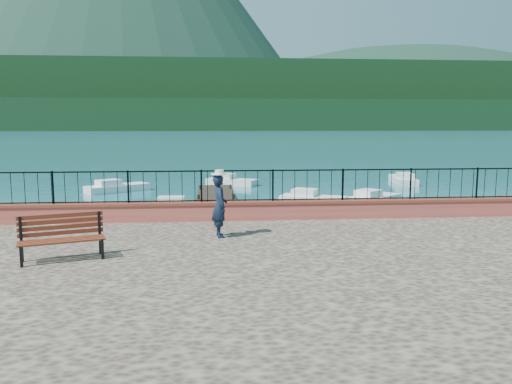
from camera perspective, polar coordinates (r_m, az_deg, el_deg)
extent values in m
plane|color=#19596B|center=(12.41, 5.41, -11.80)|extent=(2000.00, 2000.00, 0.00)
cube|color=#BB5C43|center=(15.58, 3.02, -2.06)|extent=(28.00, 0.46, 0.58)
cube|color=black|center=(15.46, 3.04, 0.73)|extent=(27.00, 0.05, 0.95)
cube|color=#2D231C|center=(23.83, -4.57, -1.88)|extent=(2.00, 16.00, 0.30)
cube|color=black|center=(311.54, -4.68, 8.70)|extent=(900.00, 60.00, 18.00)
cube|color=black|center=(371.93, -4.77, 10.56)|extent=(900.00, 120.00, 44.00)
ellipsoid|color=#142D23|center=(613.17, 16.34, 7.14)|extent=(448.00, 384.00, 180.00)
cube|color=black|center=(11.71, -21.23, -6.25)|extent=(1.86, 1.07, 0.45)
cube|color=brown|center=(11.87, -21.39, -3.62)|extent=(1.72, 0.63, 0.54)
imported|color=black|center=(13.08, -4.18, -1.59)|extent=(0.50, 0.67, 1.65)
cylinder|color=white|center=(12.97, -4.22, 2.28)|extent=(0.44, 0.44, 0.12)
cube|color=silver|center=(23.54, -8.42, -1.45)|extent=(3.47, 1.32, 0.80)
cube|color=white|center=(26.08, 6.66, -0.51)|extent=(3.69, 2.70, 0.80)
cube|color=silver|center=(26.80, 13.30, -0.45)|extent=(3.40, 3.07, 0.80)
cube|color=silver|center=(31.85, -15.55, 0.76)|extent=(3.86, 3.31, 0.80)
cube|color=silver|center=(33.97, -2.75, 1.47)|extent=(3.64, 2.83, 0.80)
cube|color=silver|center=(36.67, 16.46, 1.63)|extent=(2.03, 4.39, 0.80)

